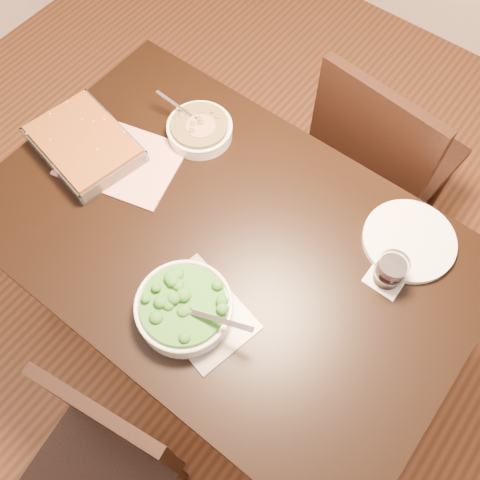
{
  "coord_description": "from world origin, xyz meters",
  "views": [
    {
      "loc": [
        0.46,
        -0.53,
        2.08
      ],
      "look_at": [
        0.06,
        -0.0,
        0.8
      ],
      "focal_mm": 40.0,
      "sensor_mm": 36.0,
      "label": 1
    }
  ],
  "objects_px": {
    "wine_tumbler": "(391,270)",
    "baking_dish": "(84,144)",
    "table": "(225,252)",
    "broccoli_bowl": "(184,308)",
    "chair_far": "(379,157)",
    "chair_near": "(102,465)",
    "dinner_plate": "(409,240)",
    "stew_bowl": "(200,129)"
  },
  "relations": [
    {
      "from": "table",
      "to": "baking_dish",
      "type": "height_order",
      "value": "baking_dish"
    },
    {
      "from": "table",
      "to": "chair_far",
      "type": "distance_m",
      "value": 0.71
    },
    {
      "from": "baking_dish",
      "to": "wine_tumbler",
      "type": "relative_size",
      "value": 4.01
    },
    {
      "from": "broccoli_bowl",
      "to": "wine_tumbler",
      "type": "height_order",
      "value": "broccoli_bowl"
    },
    {
      "from": "table",
      "to": "dinner_plate",
      "type": "bearing_deg",
      "value": 36.1
    },
    {
      "from": "baking_dish",
      "to": "table",
      "type": "bearing_deg",
      "value": 13.26
    },
    {
      "from": "wine_tumbler",
      "to": "dinner_plate",
      "type": "height_order",
      "value": "wine_tumbler"
    },
    {
      "from": "table",
      "to": "wine_tumbler",
      "type": "height_order",
      "value": "wine_tumbler"
    },
    {
      "from": "baking_dish",
      "to": "dinner_plate",
      "type": "xyz_separation_m",
      "value": [
        0.94,
        0.33,
        -0.02
      ]
    },
    {
      "from": "stew_bowl",
      "to": "chair_near",
      "type": "distance_m",
      "value": 1.02
    },
    {
      "from": "broccoli_bowl",
      "to": "dinner_plate",
      "type": "distance_m",
      "value": 0.65
    },
    {
      "from": "broccoli_bowl",
      "to": "chair_near",
      "type": "relative_size",
      "value": 0.35
    },
    {
      "from": "dinner_plate",
      "to": "chair_near",
      "type": "height_order",
      "value": "chair_near"
    },
    {
      "from": "table",
      "to": "wine_tumbler",
      "type": "xyz_separation_m",
      "value": [
        0.42,
        0.17,
        0.15
      ]
    },
    {
      "from": "stew_bowl",
      "to": "chair_far",
      "type": "height_order",
      "value": "chair_far"
    },
    {
      "from": "broccoli_bowl",
      "to": "chair_far",
      "type": "xyz_separation_m",
      "value": [
        0.1,
        0.92,
        -0.26
      ]
    },
    {
      "from": "wine_tumbler",
      "to": "dinner_plate",
      "type": "bearing_deg",
      "value": 92.79
    },
    {
      "from": "stew_bowl",
      "to": "baking_dish",
      "type": "relative_size",
      "value": 0.62
    },
    {
      "from": "dinner_plate",
      "to": "chair_far",
      "type": "bearing_deg",
      "value": 124.66
    },
    {
      "from": "chair_near",
      "to": "stew_bowl",
      "type": "bearing_deg",
      "value": 103.63
    },
    {
      "from": "stew_bowl",
      "to": "baking_dish",
      "type": "height_order",
      "value": "stew_bowl"
    },
    {
      "from": "wine_tumbler",
      "to": "chair_far",
      "type": "distance_m",
      "value": 0.64
    },
    {
      "from": "baking_dish",
      "to": "broccoli_bowl",
      "type": "bearing_deg",
      "value": -9.32
    },
    {
      "from": "table",
      "to": "dinner_plate",
      "type": "xyz_separation_m",
      "value": [
        0.42,
        0.3,
        0.1
      ]
    },
    {
      "from": "dinner_plate",
      "to": "broccoli_bowl",
      "type": "bearing_deg",
      "value": -123.71
    },
    {
      "from": "chair_far",
      "to": "wine_tumbler",
      "type": "bearing_deg",
      "value": 123.52
    },
    {
      "from": "stew_bowl",
      "to": "chair_near",
      "type": "bearing_deg",
      "value": -68.11
    },
    {
      "from": "table",
      "to": "wine_tumbler",
      "type": "distance_m",
      "value": 0.48
    },
    {
      "from": "table",
      "to": "chair_far",
      "type": "relative_size",
      "value": 1.49
    },
    {
      "from": "table",
      "to": "broccoli_bowl",
      "type": "relative_size",
      "value": 4.9
    },
    {
      "from": "wine_tumbler",
      "to": "chair_near",
      "type": "height_order",
      "value": "wine_tumbler"
    },
    {
      "from": "wine_tumbler",
      "to": "dinner_plate",
      "type": "relative_size",
      "value": 0.35
    },
    {
      "from": "table",
      "to": "dinner_plate",
      "type": "height_order",
      "value": "dinner_plate"
    },
    {
      "from": "baking_dish",
      "to": "chair_far",
      "type": "distance_m",
      "value": 1.01
    },
    {
      "from": "table",
      "to": "broccoli_bowl",
      "type": "height_order",
      "value": "broccoli_bowl"
    },
    {
      "from": "dinner_plate",
      "to": "baking_dish",
      "type": "bearing_deg",
      "value": -160.98
    },
    {
      "from": "wine_tumbler",
      "to": "chair_near",
      "type": "xyz_separation_m",
      "value": [
        -0.35,
        -0.83,
        -0.34
      ]
    },
    {
      "from": "chair_near",
      "to": "chair_far",
      "type": "distance_m",
      "value": 1.35
    },
    {
      "from": "stew_bowl",
      "to": "chair_far",
      "type": "distance_m",
      "value": 0.68
    },
    {
      "from": "wine_tumbler",
      "to": "baking_dish",
      "type": "bearing_deg",
      "value": -168.62
    },
    {
      "from": "baking_dish",
      "to": "chair_near",
      "type": "xyz_separation_m",
      "value": [
        0.6,
        -0.64,
        -0.32
      ]
    },
    {
      "from": "stew_bowl",
      "to": "broccoli_bowl",
      "type": "distance_m",
      "value": 0.59
    }
  ]
}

